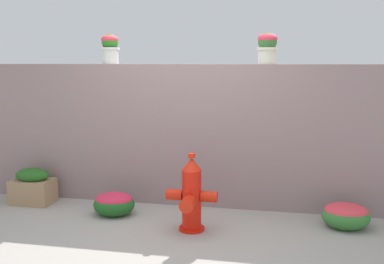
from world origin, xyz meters
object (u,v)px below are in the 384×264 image
(flower_bush_left, at_px, (346,215))
(planter_box, at_px, (33,187))
(flower_bush_right, at_px, (114,203))
(potted_plant_1, at_px, (110,47))
(fire_hydrant, at_px, (191,196))
(potted_plant_2, at_px, (267,46))

(flower_bush_left, height_order, planter_box, planter_box)
(flower_bush_right, bearing_deg, planter_box, 169.74)
(flower_bush_left, distance_m, flower_bush_right, 2.63)
(potted_plant_1, relative_size, fire_hydrant, 0.44)
(flower_bush_left, xyz_separation_m, flower_bush_right, (-2.62, -0.10, -0.00))
(flower_bush_right, relative_size, planter_box, 0.96)
(potted_plant_2, relative_size, fire_hydrant, 0.44)
(fire_hydrant, height_order, flower_bush_left, fire_hydrant)
(potted_plant_2, relative_size, planter_box, 0.73)
(potted_plant_2, distance_m, planter_box, 3.41)
(potted_plant_1, height_order, flower_bush_right, potted_plant_1)
(potted_plant_1, bearing_deg, planter_box, -156.09)
(flower_bush_right, height_order, planter_box, planter_box)
(potted_plant_1, bearing_deg, flower_bush_left, -10.27)
(planter_box, bearing_deg, potted_plant_2, 8.24)
(potted_plant_1, xyz_separation_m, flower_bush_right, (0.25, -0.62, -1.83))
(flower_bush_left, xyz_separation_m, planter_box, (-3.80, 0.11, 0.07))
(potted_plant_2, bearing_deg, planter_box, -171.76)
(flower_bush_right, bearing_deg, flower_bush_left, 2.26)
(potted_plant_2, xyz_separation_m, flower_bush_left, (0.91, -0.53, -1.83))
(potted_plant_2, bearing_deg, flower_bush_left, -30.07)
(flower_bush_left, relative_size, flower_bush_right, 1.05)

